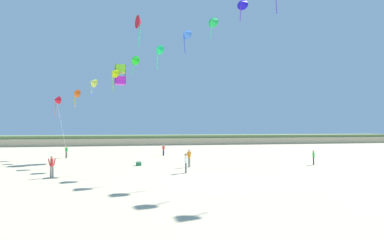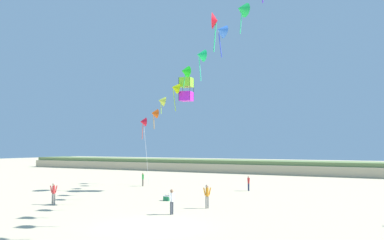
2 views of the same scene
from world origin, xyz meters
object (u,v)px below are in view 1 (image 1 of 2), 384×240
person_near_left (66,151)px  person_far_center (314,156)px  large_kite_mid_trail (120,75)px  person_mid_center (163,149)px  large_kite_low_lead (139,22)px  beach_cooler (139,164)px  person_far_left (189,157)px  person_far_right (186,162)px  person_near_right (52,165)px

person_near_left → person_far_center: 29.68m
person_near_left → large_kite_mid_trail: (6.73, -1.82, 9.72)m
person_mid_center → person_far_center: 19.64m
large_kite_low_lead → large_kite_mid_trail: 8.22m
person_mid_center → person_far_center: bearing=-42.1°
person_far_center → beach_cooler: bearing=171.3°
person_far_left → beach_cooler: bearing=155.2°
person_far_left → person_far_right: (-0.93, -3.59, -0.03)m
person_mid_center → person_far_left: 12.73m
large_kite_low_lead → person_far_right: bearing=-76.1°
person_near_left → person_mid_center: (12.53, 1.06, -0.01)m
person_far_left → person_far_center: size_ratio=1.15×
large_kite_low_lead → person_far_left: bearing=-68.1°
person_far_left → large_kite_low_lead: large_kite_low_lead is taller
person_near_left → person_far_center: bearing=-24.1°
person_far_left → beach_cooler: size_ratio=3.05×
person_near_right → large_kite_mid_trail: 17.36m
beach_cooler → person_far_left: bearing=-24.8°
person_far_right → person_far_center: size_ratio=1.11×
person_mid_center → person_far_center: person_far_center is taller
large_kite_mid_trail → beach_cooler: (2.29, -7.53, -10.40)m
beach_cooler → person_mid_center: bearing=71.4°
person_near_right → beach_cooler: size_ratio=2.97×
person_far_center → beach_cooler: person_far_center is taller
person_far_right → beach_cooler: size_ratio=2.95×
person_near_right → person_mid_center: 19.54m
person_near_left → person_mid_center: person_near_left is taller
person_near_left → person_mid_center: 12.57m
large_kite_low_lead → large_kite_mid_trail: large_kite_low_lead is taller
person_near_right → large_kite_low_lead: large_kite_low_lead is taller
person_mid_center → person_far_right: 16.26m
person_far_right → large_kite_mid_trail: 17.62m
person_near_left → large_kite_mid_trail: bearing=-15.1°
large_kite_low_lead → beach_cooler: large_kite_low_lead is taller
person_far_center → large_kite_mid_trail: 24.81m
large_kite_low_lead → beach_cooler: size_ratio=7.56×
person_far_right → person_far_center: bearing=12.3°
person_far_right → large_kite_low_lead: (-3.83, 15.43, 17.22)m
person_near_right → large_kite_mid_trail: large_kite_mid_trail is taller
person_near_left → beach_cooler: person_near_left is taller
person_far_left → beach_cooler: 5.43m
person_near_left → beach_cooler: size_ratio=2.67×
person_far_left → person_far_center: bearing=-2.2°
person_near_left → person_far_right: bearing=-49.5°
person_near_right → large_kite_low_lead: (6.88, 15.80, 17.21)m
person_near_left → beach_cooler: 13.01m
large_kite_mid_trail → beach_cooler: large_kite_mid_trail is taller
person_near_left → person_mid_center: size_ratio=1.01×
person_mid_center → large_kite_low_lead: bearing=-166.5°
beach_cooler → large_kite_low_lead: bearing=89.3°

